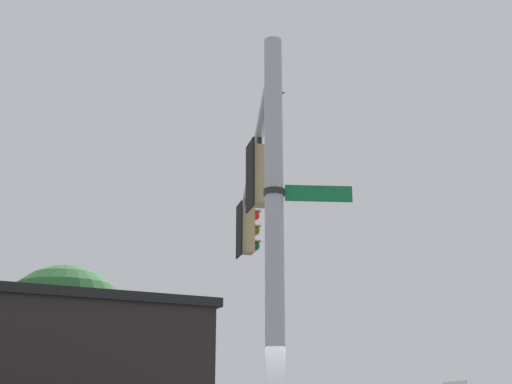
{
  "coord_description": "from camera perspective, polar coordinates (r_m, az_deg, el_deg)",
  "views": [
    {
      "loc": [
        8.66,
        -2.41,
        1.69
      ],
      "look_at": [
        -3.29,
        0.57,
        5.6
      ],
      "focal_mm": 49.27,
      "sensor_mm": 36.0,
      "label": 1
    }
  ],
  "objects": [
    {
      "name": "mast_arm",
      "position": [
        13.63,
        -0.15,
        2.6
      ],
      "size": [
        7.54,
        1.46,
        0.16
      ],
      "primitive_type": "cylinder",
      "rotation": [
        0.0,
        1.57,
        2.97
      ],
      "color": "#ADB2B7"
    },
    {
      "name": "street_name_sign",
      "position": [
        9.46,
        3.22,
        -0.09
      ],
      "size": [
        0.34,
        1.2,
        0.22
      ],
      "color": "#147238"
    },
    {
      "name": "traffic_light_mid_inner",
      "position": [
        15.69,
        -0.69,
        -3.11
      ],
      "size": [
        0.54,
        0.49,
        1.31
      ],
      "color": "black"
    },
    {
      "name": "storefront_building",
      "position": [
        24.21,
        -16.81,
        -14.58
      ],
      "size": [
        8.32,
        10.85,
        5.31
      ],
      "color": "#282321",
      "rests_on": "ground"
    },
    {
      "name": "tree_by_storefront",
      "position": [
        25.66,
        -15.47,
        -11.04
      ],
      "size": [
        4.73,
        4.73,
        6.73
      ],
      "color": "#4C3823",
      "rests_on": "ground"
    },
    {
      "name": "signal_pole",
      "position": [
        9.15,
        1.53,
        -6.72
      ],
      "size": [
        0.25,
        0.25,
        6.84
      ],
      "primitive_type": "cylinder",
      "color": "#ADB2B7",
      "rests_on": "ground"
    },
    {
      "name": "bird_flying",
      "position": [
        18.68,
        1.92,
        8.14
      ],
      "size": [
        0.23,
        0.3,
        0.09
      ],
      "color": "#4C4742"
    },
    {
      "name": "traffic_light_nearest_pole",
      "position": [
        12.1,
        0.4,
        1.33
      ],
      "size": [
        0.54,
        0.49,
        1.31
      ],
      "color": "black"
    }
  ]
}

